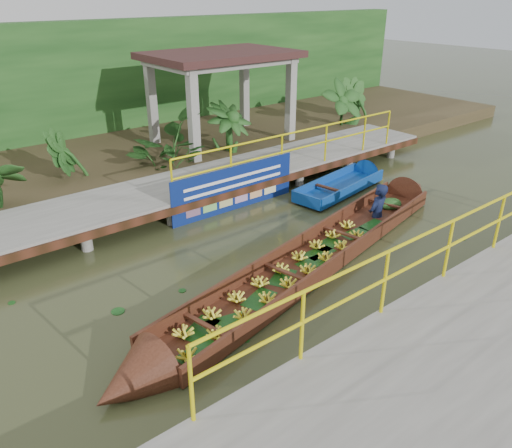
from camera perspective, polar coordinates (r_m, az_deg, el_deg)
ground at (r=10.16m, az=3.02°, el=-3.57°), size 80.00×80.00×0.00m
land_strip at (r=16.01m, az=-15.17°, el=7.45°), size 30.00×8.00×0.45m
far_dock at (r=12.49m, az=-7.35°, el=4.36°), size 16.00×2.06×1.66m
pavilion at (r=15.85m, az=-4.03°, el=17.71°), size 4.40×3.00×3.00m
foliage_backdrop at (r=17.88m, az=-19.30°, el=14.63°), size 30.00×0.80×4.00m
vendor_boat at (r=10.05m, az=7.67°, el=-2.76°), size 10.14×3.07×2.03m
moored_blue_boat at (r=14.06m, az=11.33°, el=5.04°), size 3.52×1.41×0.82m
blue_banner at (r=12.05m, az=-2.43°, el=4.15°), size 3.52×0.04×1.10m
tropical_plants at (r=14.94m, az=-3.99°, el=10.69°), size 14.11×1.11×1.38m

